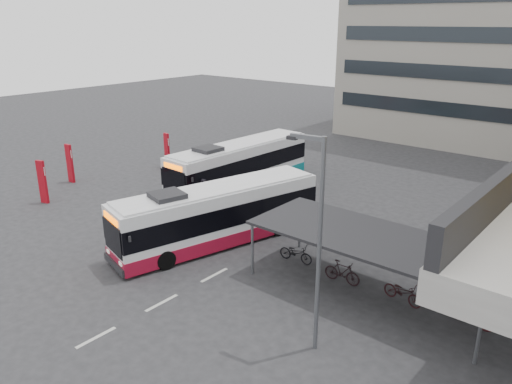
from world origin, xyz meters
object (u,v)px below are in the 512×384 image
Objects in this scene: lamp_post at (317,235)px; bus_teal at (239,166)px; bus_main at (218,215)px; pedestrian at (205,194)px.

bus_teal is at bearing 130.56° from lamp_post.
lamp_post reaches higher than bus_teal.
pedestrian is at bearing 158.39° from bus_main.
pedestrian is at bearing -72.85° from bus_teal.
bus_main is 5.85× the size of pedestrian.
bus_teal is at bearing 139.43° from bus_main.
lamp_post is at bearing -113.34° from pedestrian.
bus_main reaches higher than pedestrian.
bus_teal is 17.86m from lamp_post.
bus_main is 8.85m from bus_teal.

